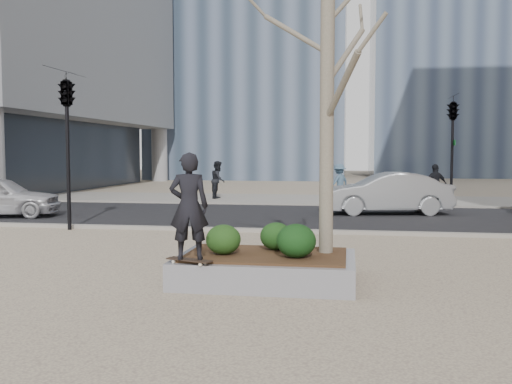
# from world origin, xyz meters

# --- Properties ---
(ground) EXTENTS (120.00, 120.00, 0.00)m
(ground) POSITION_xyz_m (0.00, 0.00, 0.00)
(ground) COLOR tan
(ground) RESTS_ON ground
(street) EXTENTS (60.00, 8.00, 0.02)m
(street) POSITION_xyz_m (0.00, 10.00, 0.01)
(street) COLOR black
(street) RESTS_ON ground
(far_sidewalk) EXTENTS (60.00, 6.00, 0.02)m
(far_sidewalk) POSITION_xyz_m (0.00, 17.00, 0.01)
(far_sidewalk) COLOR gray
(far_sidewalk) RESTS_ON ground
(planter) EXTENTS (3.00, 2.00, 0.45)m
(planter) POSITION_xyz_m (1.00, 0.00, 0.23)
(planter) COLOR gray
(planter) RESTS_ON ground
(planter_mulch) EXTENTS (2.70, 1.70, 0.04)m
(planter_mulch) POSITION_xyz_m (1.00, 0.00, 0.47)
(planter_mulch) COLOR #382314
(planter_mulch) RESTS_ON planter
(sycamore_tree) EXTENTS (2.80, 2.80, 6.60)m
(sycamore_tree) POSITION_xyz_m (2.00, 0.30, 3.79)
(sycamore_tree) COLOR gray
(sycamore_tree) RESTS_ON planter_mulch
(shrub_left) EXTENTS (0.59, 0.59, 0.50)m
(shrub_left) POSITION_xyz_m (0.30, -0.18, 0.74)
(shrub_left) COLOR #1B3A12
(shrub_left) RESTS_ON planter_mulch
(shrub_middle) EXTENTS (0.57, 0.57, 0.49)m
(shrub_middle) POSITION_xyz_m (1.12, 0.41, 0.73)
(shrub_middle) COLOR #133410
(shrub_middle) RESTS_ON planter_mulch
(shrub_right) EXTENTS (0.65, 0.65, 0.55)m
(shrub_right) POSITION_xyz_m (1.54, -0.28, 0.77)
(shrub_right) COLOR black
(shrub_right) RESTS_ON planter_mulch
(skateboard) EXTENTS (0.80, 0.45, 0.08)m
(skateboard) POSITION_xyz_m (-0.10, -0.88, 0.49)
(skateboard) COLOR black
(skateboard) RESTS_ON planter
(skateboarder) EXTENTS (0.68, 0.52, 1.69)m
(skateboarder) POSITION_xyz_m (-0.10, -0.88, 1.37)
(skateboarder) COLOR black
(skateboarder) RESTS_ON skateboard
(car_silver) EXTENTS (4.70, 2.32, 1.48)m
(car_silver) POSITION_xyz_m (3.69, 11.19, 0.76)
(car_silver) COLOR #999DA1
(car_silver) RESTS_ON street
(pedestrian_a) EXTENTS (0.69, 0.88, 1.77)m
(pedestrian_a) POSITION_xyz_m (-3.75, 16.86, 0.91)
(pedestrian_a) COLOR black
(pedestrian_a) RESTS_ON far_sidewalk
(pedestrian_b) EXTENTS (1.18, 1.22, 1.67)m
(pedestrian_b) POSITION_xyz_m (1.94, 16.59, 0.86)
(pedestrian_b) COLOR #415D76
(pedestrian_b) RESTS_ON far_sidewalk
(pedestrian_c) EXTENTS (1.08, 0.76, 1.71)m
(pedestrian_c) POSITION_xyz_m (5.89, 14.71, 0.88)
(pedestrian_c) COLOR black
(pedestrian_c) RESTS_ON far_sidewalk
(traffic_light_near) EXTENTS (0.60, 2.48, 4.50)m
(traffic_light_near) POSITION_xyz_m (-5.50, 5.60, 2.25)
(traffic_light_near) COLOR black
(traffic_light_near) RESTS_ON ground
(traffic_light_far) EXTENTS (0.60, 2.48, 4.50)m
(traffic_light_far) POSITION_xyz_m (6.50, 14.60, 2.25)
(traffic_light_far) COLOR black
(traffic_light_far) RESTS_ON ground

